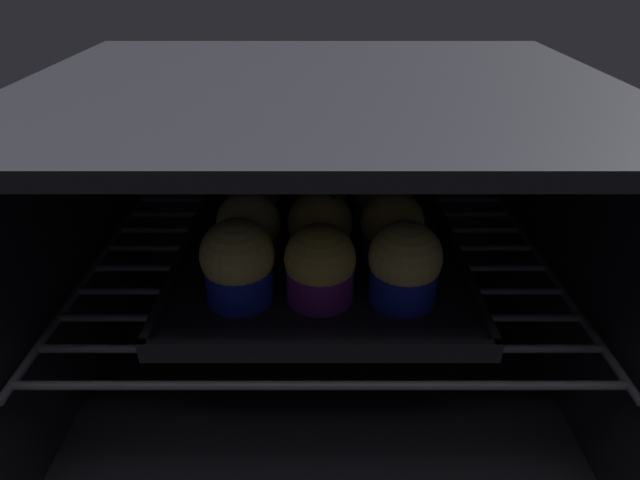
# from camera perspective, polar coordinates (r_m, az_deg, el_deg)

# --- Properties ---
(oven_cavity) EXTENTS (0.59, 0.47, 0.37)m
(oven_cavity) POSITION_cam_1_polar(r_m,az_deg,el_deg) (0.64, -0.01, 1.56)
(oven_cavity) COLOR black
(oven_cavity) RESTS_ON ground
(oven_rack) EXTENTS (0.55, 0.42, 0.01)m
(oven_rack) POSITION_cam_1_polar(r_m,az_deg,el_deg) (0.62, -0.00, -3.05)
(oven_rack) COLOR #51515B
(oven_rack) RESTS_ON oven_cavity
(baking_tray) EXTENTS (0.33, 0.33, 0.02)m
(baking_tray) POSITION_cam_1_polar(r_m,az_deg,el_deg) (0.61, 0.00, -2.31)
(baking_tray) COLOR black
(baking_tray) RESTS_ON oven_rack
(muffin_row0_col0) EXTENTS (0.07, 0.07, 0.09)m
(muffin_row0_col0) POSITION_cam_1_polar(r_m,az_deg,el_deg) (0.53, -8.93, -2.51)
(muffin_row0_col0) COLOR #1928B7
(muffin_row0_col0) RESTS_ON baking_tray
(muffin_row0_col1) EXTENTS (0.07, 0.07, 0.08)m
(muffin_row0_col1) POSITION_cam_1_polar(r_m,az_deg,el_deg) (0.52, 0.02, -2.91)
(muffin_row0_col1) COLOR #7A238C
(muffin_row0_col1) RESTS_ON baking_tray
(muffin_row0_col2) EXTENTS (0.07, 0.07, 0.09)m
(muffin_row0_col2) POSITION_cam_1_polar(r_m,az_deg,el_deg) (0.53, 9.22, -2.69)
(muffin_row0_col2) COLOR #1928B7
(muffin_row0_col2) RESTS_ON baking_tray
(muffin_row1_col0) EXTENTS (0.07, 0.07, 0.08)m
(muffin_row1_col0) POSITION_cam_1_polar(r_m,az_deg,el_deg) (0.60, -7.77, 1.14)
(muffin_row1_col0) COLOR red
(muffin_row1_col0) RESTS_ON baking_tray
(muffin_row1_col1) EXTENTS (0.07, 0.07, 0.08)m
(muffin_row1_col1) POSITION_cam_1_polar(r_m,az_deg,el_deg) (0.59, 0.30, 1.22)
(muffin_row1_col1) COLOR silver
(muffin_row1_col1) RESTS_ON baking_tray
(muffin_row1_col2) EXTENTS (0.07, 0.07, 0.08)m
(muffin_row1_col2) POSITION_cam_1_polar(r_m,az_deg,el_deg) (0.60, 7.86, 1.20)
(muffin_row1_col2) COLOR #1928B7
(muffin_row1_col2) RESTS_ON baking_tray
(muffin_row2_col0) EXTENTS (0.07, 0.07, 0.08)m
(muffin_row2_col0) POSITION_cam_1_polar(r_m,az_deg,el_deg) (0.67, -7.07, 4.64)
(muffin_row2_col0) COLOR #1928B7
(muffin_row2_col0) RESTS_ON baking_tray
(muffin_row2_col1) EXTENTS (0.07, 0.07, 0.08)m
(muffin_row2_col1) POSITION_cam_1_polar(r_m,az_deg,el_deg) (0.67, 0.33, 4.52)
(muffin_row2_col1) COLOR #1928B7
(muffin_row2_col1) RESTS_ON baking_tray
(muffin_row2_col2) EXTENTS (0.07, 0.07, 0.09)m
(muffin_row2_col2) POSITION_cam_1_polar(r_m,az_deg,el_deg) (0.67, 6.82, 4.84)
(muffin_row2_col2) COLOR #0C8C84
(muffin_row2_col2) RESTS_ON baking_tray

